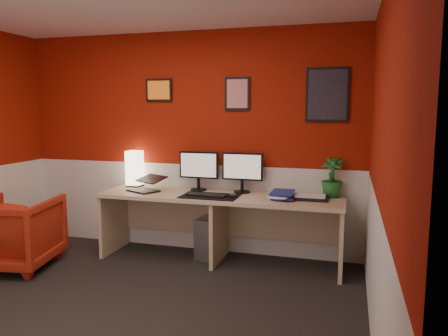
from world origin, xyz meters
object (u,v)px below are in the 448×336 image
laptop (143,182)px  monitor_right (242,166)px  monitor_left (198,165)px  desk (219,228)px  pc_tower (211,236)px  potted_plant (332,177)px  armchair (15,232)px  shoji_lamp (135,170)px  zen_tray (310,198)px

laptop → monitor_right: size_ratio=0.57×
monitor_left → desk: bearing=-32.7°
pc_tower → potted_plant: bearing=10.7°
laptop → pc_tower: (0.72, 0.20, -0.61)m
monitor_right → armchair: monitor_right is taller
shoji_lamp → zen_tray: size_ratio=1.14×
monitor_right → armchair: size_ratio=0.72×
laptop → monitor_left: bearing=49.6°
desk → shoji_lamp: size_ratio=6.50×
shoji_lamp → monitor_left: (0.81, -0.03, 0.09)m
laptop → armchair: (-1.12, -0.71, -0.47)m
shoji_lamp → laptop: (0.24, -0.26, -0.09)m
shoji_lamp → monitor_right: size_ratio=0.69×
monitor_left → pc_tower: 0.81m
shoji_lamp → pc_tower: 1.19m
potted_plant → armchair: 3.33m
pc_tower → monitor_right: bearing=15.0°
armchair → laptop: bearing=-158.8°
monitor_left → potted_plant: 1.45m
laptop → monitor_right: bearing=40.1°
shoji_lamp → desk: bearing=-11.4°
zen_tray → pc_tower: (-1.09, 0.11, -0.52)m
zen_tray → pc_tower: 1.22m
laptop → monitor_left: 0.64m
armchair → shoji_lamp: bearing=-143.3°
potted_plant → pc_tower: bearing=-177.2°
monitor_left → armchair: bearing=-150.9°
shoji_lamp → laptop: shoji_lamp is taller
shoji_lamp → zen_tray: (2.05, -0.17, -0.18)m
zen_tray → potted_plant: size_ratio=0.85×
zen_tray → pc_tower: zen_tray is taller
zen_tray → armchair: bearing=-164.8°
desk → armchair: armchair is taller
monitor_left → potted_plant: size_ratio=1.41×
desk → laptop: bearing=-177.4°
desk → potted_plant: (1.15, 0.22, 0.57)m
armchair → monitor_right: bearing=-167.5°
desk → potted_plant: 1.30m
monitor_left → pc_tower: size_ratio=1.29×
monitor_right → zen_tray: size_ratio=1.66×
laptop → pc_tower: bearing=42.7°
zen_tray → monitor_right: bearing=168.5°
monitor_left → armchair: (-1.69, -0.94, -0.65)m
monitor_left → zen_tray: 1.28m
zen_tray → pc_tower: size_ratio=0.78×
pc_tower → armchair: (-1.84, -0.90, 0.14)m
monitor_left → monitor_right: (0.50, 0.01, 0.00)m
shoji_lamp → laptop: bearing=-47.5°
potted_plant → zen_tray: bearing=-139.6°
monitor_left → potted_plant: (1.45, 0.03, -0.08)m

